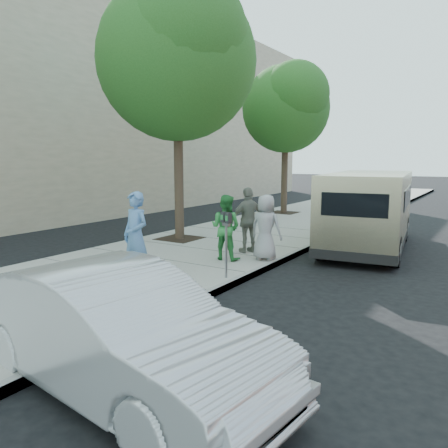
{
  "coord_description": "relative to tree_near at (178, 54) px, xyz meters",
  "views": [
    {
      "loc": [
        5.88,
        -8.0,
        2.59
      ],
      "look_at": [
        0.62,
        0.33,
        1.1
      ],
      "focal_mm": 35.0,
      "sensor_mm": 36.0,
      "label": 1
    }
  ],
  "objects": [
    {
      "name": "sidewalk",
      "position": [
        1.25,
        -2.4,
        -5.47
      ],
      "size": [
        5.0,
        60.0,
        0.15
      ],
      "primitive_type": "cube",
      "color": "gray",
      "rests_on": "ground"
    },
    {
      "name": "ground",
      "position": [
        2.25,
        -2.4,
        -5.55
      ],
      "size": [
        120.0,
        120.0,
        0.0
      ],
      "primitive_type": "plane",
      "color": "black",
      "rests_on": "ground"
    },
    {
      "name": "parking_meter",
      "position": [
        3.5,
        -2.99,
        -4.41
      ],
      "size": [
        0.29,
        0.2,
        1.36
      ],
      "rotation": [
        0.0,
        0.0,
        -0.4
      ],
      "color": "gray",
      "rests_on": "sidewalk"
    },
    {
      "name": "person_striped_polo",
      "position": [
        2.7,
        -0.61,
        -4.55
      ],
      "size": [
        0.88,
        1.06,
        1.7
      ],
      "primitive_type": "imported",
      "rotation": [
        0.0,
        0.0,
        4.15
      ],
      "color": "gray",
      "rests_on": "sidewalk"
    },
    {
      "name": "tree_near",
      "position": [
        0.0,
        0.0,
        0.0
      ],
      "size": [
        4.62,
        4.6,
        7.53
      ],
      "color": "black",
      "rests_on": "sidewalk"
    },
    {
      "name": "tree_far",
      "position": [
        -0.0,
        7.6,
        -0.66
      ],
      "size": [
        3.92,
        3.8,
        6.49
      ],
      "color": "black",
      "rests_on": "sidewalk"
    },
    {
      "name": "curb_face",
      "position": [
        3.69,
        -2.4,
        -5.47
      ],
      "size": [
        0.12,
        60.0,
        0.16
      ],
      "primitive_type": "cube",
      "color": "gray",
      "rests_on": "ground"
    },
    {
      "name": "sedan",
      "position": [
        4.67,
        -7.14,
        -4.85
      ],
      "size": [
        4.39,
        1.99,
        1.4
      ],
      "primitive_type": "imported",
      "rotation": [
        0.0,
        0.0,
        1.45
      ],
      "color": "#B9BCC1",
      "rests_on": "ground"
    },
    {
      "name": "person_officer",
      "position": [
        1.97,
        -4.0,
        -4.51
      ],
      "size": [
        0.71,
        0.52,
        1.78
      ],
      "primitive_type": "imported",
      "rotation": [
        0.0,
        0.0,
        -0.16
      ],
      "color": "#5887BB",
      "rests_on": "sidewalk"
    },
    {
      "name": "person_green_shirt",
      "position": [
        2.62,
        -1.61,
        -4.61
      ],
      "size": [
        0.81,
        0.65,
        1.58
      ],
      "primitive_type": "imported",
      "rotation": [
        0.0,
        0.0,
        3.21
      ],
      "color": "#2D893C",
      "rests_on": "sidewalk"
    },
    {
      "name": "person_gray_shirt",
      "position": [
        3.45,
        -1.11,
        -4.6
      ],
      "size": [
        0.79,
        0.53,
        1.58
      ],
      "primitive_type": "imported",
      "rotation": [
        0.0,
        0.0,
        3.17
      ],
      "color": "#99999B",
      "rests_on": "sidewalk"
    },
    {
      "name": "van",
      "position": [
        5.02,
        2.27,
        -4.39
      ],
      "size": [
        2.63,
        6.07,
        2.18
      ],
      "rotation": [
        0.0,
        0.0,
        0.12
      ],
      "color": "#C3B68C",
      "rests_on": "ground"
    }
  ]
}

